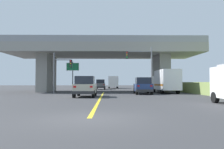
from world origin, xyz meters
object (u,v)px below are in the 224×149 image
object	(u,v)px
traffic_signal_nearside	(143,63)
highway_sign	(73,69)
sedan_oncoming	(101,84)
semi_truck_distant	(113,82)
box_truck	(166,81)
suv_crossing	(143,86)
suv_lead	(85,87)
traffic_signal_farside	(60,69)

from	to	relation	value
traffic_signal_nearside	highway_sign	world-z (taller)	traffic_signal_nearside
sedan_oncoming	semi_truck_distant	size ratio (longest dim) A/B	0.69
box_truck	sedan_oncoming	distance (m)	18.20
suv_crossing	box_truck	size ratio (longest dim) A/B	0.61
suv_lead	suv_crossing	bearing A→B (deg)	38.35
box_truck	highway_sign	size ratio (longest dim) A/B	1.65
suv_lead	box_truck	world-z (taller)	box_truck
suv_lead	sedan_oncoming	size ratio (longest dim) A/B	0.93
suv_crossing	semi_truck_distant	xyz separation A→B (m)	(-3.11, 27.22, 0.53)
highway_sign	traffic_signal_farside	bearing A→B (deg)	-99.68
suv_crossing	highway_sign	distance (m)	11.24
suv_crossing	box_truck	bearing A→B (deg)	41.06
sedan_oncoming	highway_sign	size ratio (longest dim) A/B	1.04
suv_crossing	box_truck	xyz separation A→B (m)	(3.55, 2.87, 0.61)
traffic_signal_nearside	semi_truck_distant	distance (m)	26.75
suv_lead	traffic_signal_farside	xyz separation A→B (m)	(-3.81, 6.01, 2.14)
traffic_signal_farside	highway_sign	xyz separation A→B (m)	(0.80, 4.70, 0.18)
box_truck	traffic_signal_nearside	size ratio (longest dim) A/B	1.25
suv_lead	semi_truck_distant	xyz separation A→B (m)	(3.36, 32.34, 0.53)
traffic_signal_farside	highway_sign	bearing A→B (deg)	80.32
suv_lead	suv_crossing	xyz separation A→B (m)	(6.47, 5.12, 0.00)
suv_lead	box_truck	size ratio (longest dim) A/B	0.58
suv_lead	suv_crossing	size ratio (longest dim) A/B	0.96
suv_crossing	sedan_oncoming	xyz separation A→B (m)	(-5.84, 18.45, 0.00)
sedan_oncoming	semi_truck_distant	bearing A→B (deg)	72.73
box_truck	suv_crossing	bearing A→B (deg)	-141.02
suv_lead	traffic_signal_nearside	bearing A→B (deg)	41.62
suv_lead	sedan_oncoming	bearing A→B (deg)	88.47
semi_truck_distant	traffic_signal_nearside	bearing A→B (deg)	-82.94
box_truck	highway_sign	bearing A→B (deg)	168.17
traffic_signal_farside	semi_truck_distant	world-z (taller)	traffic_signal_farside
traffic_signal_farside	highway_sign	world-z (taller)	traffic_signal_farside
suv_crossing	highway_sign	world-z (taller)	highway_sign
suv_crossing	highway_sign	xyz separation A→B (m)	(-9.47, 5.60, 2.32)
traffic_signal_nearside	traffic_signal_farside	size ratio (longest dim) A/B	1.15
suv_lead	traffic_signal_nearside	distance (m)	9.30
traffic_signal_farside	highway_sign	size ratio (longest dim) A/B	1.16
traffic_signal_farside	box_truck	bearing A→B (deg)	8.13
suv_lead	box_truck	xyz separation A→B (m)	(10.01, 7.99, 0.61)
semi_truck_distant	suv_lead	bearing A→B (deg)	-95.92
sedan_oncoming	traffic_signal_nearside	world-z (taller)	traffic_signal_nearside
suv_lead	box_truck	bearing A→B (deg)	38.58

